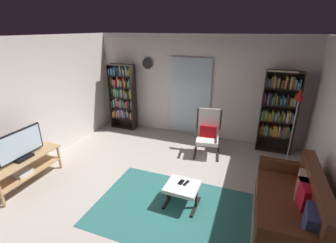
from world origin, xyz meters
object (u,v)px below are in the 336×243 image
(tv_remote, at_px, (186,183))
(bookshelf_near_sofa, at_px, (278,110))
(cell_phone, at_px, (181,182))
(floor_lamp_by_shelf, at_px, (297,107))
(bookshelf_near_tv, at_px, (123,95))
(wall_clock, at_px, (148,63))
(leather_sofa, at_px, (291,207))
(lounge_armchair, at_px, (208,131))
(television, at_px, (20,146))
(ottoman, at_px, (182,189))
(tv_stand, at_px, (25,167))

(tv_remote, bearing_deg, bookshelf_near_sofa, 76.47)
(tv_remote, bearing_deg, cell_phone, -164.58)
(tv_remote, relative_size, floor_lamp_by_shelf, 0.09)
(bookshelf_near_tv, distance_m, wall_clock, 1.14)
(bookshelf_near_sofa, height_order, wall_clock, wall_clock)
(bookshelf_near_tv, distance_m, bookshelf_near_sofa, 4.01)
(cell_phone, bearing_deg, leather_sofa, 10.74)
(lounge_armchair, xyz_separation_m, cell_phone, (-0.05, -1.85, -0.15))
(television, relative_size, lounge_armchair, 0.87)
(ottoman, distance_m, wall_clock, 3.68)
(leather_sofa, distance_m, cell_phone, 1.65)
(cell_phone, xyz_separation_m, floor_lamp_by_shelf, (1.75, 1.93, 0.91))
(ottoman, relative_size, tv_remote, 3.69)
(leather_sofa, relative_size, tv_remote, 12.29)
(tv_stand, relative_size, wall_clock, 4.63)
(leather_sofa, height_order, ottoman, leather_sofa)
(television, bearing_deg, tv_remote, 10.25)
(tv_stand, height_order, lounge_armchair, lounge_armchair)
(bookshelf_near_sofa, relative_size, tv_remote, 13.05)
(leather_sofa, distance_m, lounge_armchair, 2.39)
(tv_remote, bearing_deg, leather_sofa, 18.17)
(tv_stand, xyz_separation_m, ottoman, (2.86, 0.47, -0.04))
(bookshelf_near_tv, height_order, lounge_armchair, bookshelf_near_tv)
(television, height_order, floor_lamp_by_shelf, floor_lamp_by_shelf)
(leather_sofa, bearing_deg, wall_clock, 142.80)
(television, relative_size, floor_lamp_by_shelf, 0.54)
(bookshelf_near_tv, bearing_deg, wall_clock, 15.95)
(cell_phone, height_order, floor_lamp_by_shelf, floor_lamp_by_shelf)
(ottoman, xyz_separation_m, tv_remote, (0.05, 0.07, 0.08))
(television, distance_m, wall_clock, 3.55)
(floor_lamp_by_shelf, bearing_deg, cell_phone, -132.20)
(tv_remote, bearing_deg, lounge_armchair, 106.58)
(tv_stand, height_order, cell_phone, tv_stand)
(tv_remote, bearing_deg, ottoman, -109.43)
(tv_stand, relative_size, lounge_armchair, 1.31)
(lounge_armchair, relative_size, wall_clock, 3.53)
(lounge_armchair, relative_size, tv_remote, 7.10)
(cell_phone, height_order, wall_clock, wall_clock)
(ottoman, height_order, floor_lamp_by_shelf, floor_lamp_by_shelf)
(television, height_order, leather_sofa, television)
(television, distance_m, leather_sofa, 4.53)
(television, bearing_deg, bookshelf_near_sofa, 35.25)
(bookshelf_near_tv, relative_size, tv_remote, 12.63)
(floor_lamp_by_shelf, xyz_separation_m, wall_clock, (-3.58, 0.77, 0.56))
(leather_sofa, bearing_deg, tv_stand, -172.22)
(television, distance_m, floor_lamp_by_shelf, 5.22)
(bookshelf_near_sofa, distance_m, leather_sofa, 2.54)
(bookshelf_near_sofa, bearing_deg, cell_phone, -120.50)
(lounge_armchair, height_order, cell_phone, lounge_armchair)
(lounge_armchair, distance_m, tv_remote, 1.85)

